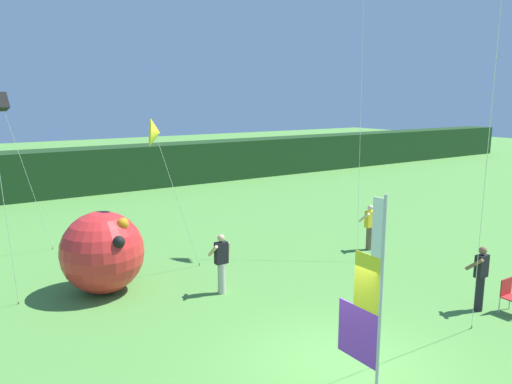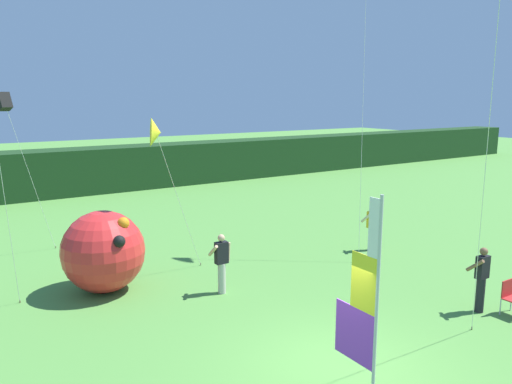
# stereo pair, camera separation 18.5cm
# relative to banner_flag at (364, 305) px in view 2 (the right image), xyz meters

# --- Properties ---
(ground_plane) EXTENTS (120.00, 120.00, 0.00)m
(ground_plane) POSITION_rel_banner_flag_xyz_m (0.38, 1.06, -1.86)
(ground_plane) COLOR #518E3D
(distant_treeline) EXTENTS (80.00, 2.40, 2.58)m
(distant_treeline) POSITION_rel_banner_flag_xyz_m (0.38, 23.44, -0.57)
(distant_treeline) COLOR #193819
(distant_treeline) RESTS_ON ground
(banner_flag) EXTENTS (0.06, 1.03, 3.88)m
(banner_flag) POSITION_rel_banner_flag_xyz_m (0.00, 0.00, 0.00)
(banner_flag) COLOR #B7B7BC
(banner_flag) RESTS_ON ground
(person_near_banner) EXTENTS (0.55, 0.48, 1.72)m
(person_near_banner) POSITION_rel_banner_flag_xyz_m (5.32, 1.13, -0.94)
(person_near_banner) COLOR black
(person_near_banner) RESTS_ON ground
(person_mid_field) EXTENTS (0.55, 0.48, 1.72)m
(person_mid_field) POSITION_rel_banner_flag_xyz_m (0.36, 5.84, -0.94)
(person_mid_field) COLOR #B7B2A3
(person_mid_field) RESTS_ON ground
(person_far_left) EXTENTS (0.55, 0.48, 1.67)m
(person_far_left) POSITION_rel_banner_flag_xyz_m (6.85, 6.43, -0.97)
(person_far_left) COLOR brown
(person_far_left) RESTS_ON ground
(inflatable_balloon) EXTENTS (2.33, 2.36, 2.33)m
(inflatable_balloon) POSITION_rel_banner_flag_xyz_m (-2.36, 7.80, -0.69)
(inflatable_balloon) COLOR red
(inflatable_balloon) RESTS_ON ground
(folding_chair) EXTENTS (0.51, 0.51, 0.89)m
(folding_chair) POSITION_rel_banner_flag_xyz_m (5.84, 0.59, -1.35)
(folding_chair) COLOR #BCBCC1
(folding_chair) RESTS_ON ground
(kite_yellow_delta_0) EXTENTS (1.97, 1.15, 4.89)m
(kite_yellow_delta_0) POSITION_rel_banner_flag_xyz_m (-0.74, 7.59, 2.60)
(kite_yellow_delta_0) COLOR brown
(kite_yellow_delta_0) RESTS_ON ground
(kite_black_box_3) EXTENTS (1.60, 1.03, 5.63)m
(kite_black_box_3) POSITION_rel_banner_flag_xyz_m (-4.04, 12.18, 3.42)
(kite_black_box_3) COLOR brown
(kite_black_box_3) RESTS_ON ground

